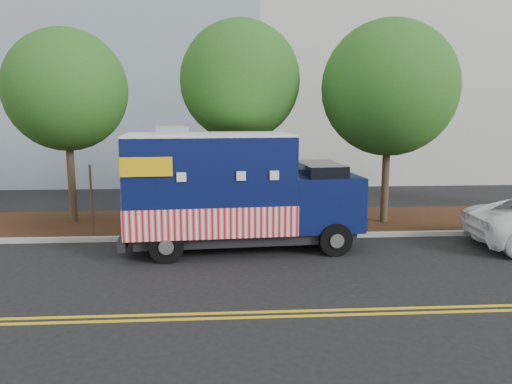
{
  "coord_description": "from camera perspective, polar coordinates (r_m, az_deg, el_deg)",
  "views": [
    {
      "loc": [
        0.05,
        -14.02,
        4.07
      ],
      "look_at": [
        1.02,
        0.6,
        1.65
      ],
      "focal_mm": 35.0,
      "sensor_mm": 36.0,
      "label": 1
    }
  ],
  "objects": [
    {
      "name": "curb",
      "position": [
        15.93,
        -3.89,
        -5.16
      ],
      "size": [
        120.0,
        0.18,
        0.15
      ],
      "primitive_type": "cube",
      "color": "#9E9E99",
      "rests_on": "ground"
    },
    {
      "name": "tree_a",
      "position": [
        18.5,
        -20.88,
        10.81
      ],
      "size": [
        4.15,
        4.15,
        6.81
      ],
      "color": "#38281C",
      "rests_on": "ground"
    },
    {
      "name": "centerline_far",
      "position": [
        10.17,
        -3.89,
        -14.2
      ],
      "size": [
        120.0,
        0.1,
        0.01
      ],
      "primitive_type": "cube",
      "color": "gold",
      "rests_on": "ground"
    },
    {
      "name": "centerline_near",
      "position": [
        10.4,
        -3.89,
        -13.65
      ],
      "size": [
        120.0,
        0.1,
        0.01
      ],
      "primitive_type": "cube",
      "color": "gold",
      "rests_on": "ground"
    },
    {
      "name": "food_truck",
      "position": [
        14.56,
        -2.96,
        -0.21
      ],
      "size": [
        7.07,
        3.09,
        3.63
      ],
      "rotation": [
        0.0,
        0.0,
        0.07
      ],
      "color": "black",
      "rests_on": "ground"
    },
    {
      "name": "mulch_strip",
      "position": [
        17.97,
        -3.89,
        -3.48
      ],
      "size": [
        120.0,
        4.0,
        0.15
      ],
      "primitive_type": "cube",
      "color": "black",
      "rests_on": "ground"
    },
    {
      "name": "sign_post",
      "position": [
        16.35,
        -18.27,
        -1.2
      ],
      "size": [
        0.06,
        0.06,
        2.4
      ],
      "primitive_type": "cube",
      "color": "#473828",
      "rests_on": "ground"
    },
    {
      "name": "tree_c",
      "position": [
        17.88,
        14.98,
        11.38
      ],
      "size": [
        4.61,
        4.61,
        7.1
      ],
      "color": "#38281C",
      "rests_on": "ground"
    },
    {
      "name": "tree_b",
      "position": [
        17.66,
        -1.83,
        12.58
      ],
      "size": [
        4.16,
        4.16,
        7.14
      ],
      "color": "#38281C",
      "rests_on": "ground"
    },
    {
      "name": "ground",
      "position": [
        14.6,
        -3.89,
        -6.82
      ],
      "size": [
        120.0,
        120.0,
        0.0
      ],
      "primitive_type": "plane",
      "color": "black",
      "rests_on": "ground"
    }
  ]
}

